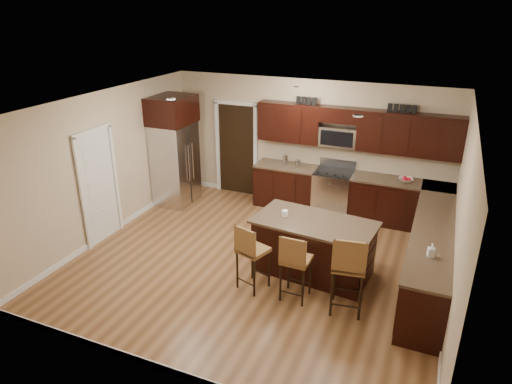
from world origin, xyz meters
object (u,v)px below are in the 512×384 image
at_px(stool_left, 250,250).
at_px(refrigerator, 174,150).
at_px(range, 333,192).
at_px(island, 313,249).
at_px(stool_right, 349,266).
at_px(stool_mid, 295,260).

bearing_deg(stool_left, refrigerator, 157.27).
distance_m(stool_left, refrigerator, 3.77).
distance_m(range, refrigerator, 3.47).
height_order(stool_left, refrigerator, refrigerator).
relative_size(island, refrigerator, 0.85).
height_order(stool_left, stool_right, stool_right).
height_order(island, stool_right, stool_right).
xyz_separation_m(range, island, (0.27, -2.36, -0.04)).
xyz_separation_m(range, stool_mid, (0.23, -3.21, 0.20)).
relative_size(range, stool_left, 1.02).
bearing_deg(island, stool_mid, -86.74).
height_order(stool_mid, stool_right, stool_right).
height_order(stool_right, refrigerator, refrigerator).
bearing_deg(stool_right, range, 98.92).
bearing_deg(stool_right, island, 122.42).
relative_size(stool_right, refrigerator, 0.52).
xyz_separation_m(island, stool_right, (0.74, -0.85, 0.33)).
distance_m(range, island, 2.38).
xyz_separation_m(island, stool_left, (-0.74, -0.84, 0.25)).
bearing_deg(stool_mid, island, 88.64).
height_order(stool_left, stool_mid, stool_left).
xyz_separation_m(range, stool_right, (1.01, -3.21, 0.29)).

